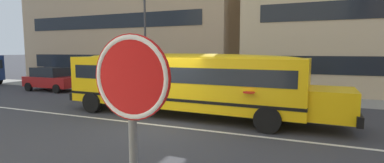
% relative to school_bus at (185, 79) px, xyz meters
% --- Properties ---
extents(ground_plane, '(400.00, 400.00, 0.00)m').
position_rel_school_bus_xyz_m(ground_plane, '(-0.07, -1.79, -1.58)').
color(ground_plane, '#38383D').
extents(sidewalk_far, '(120.00, 3.00, 0.01)m').
position_rel_school_bus_xyz_m(sidewalk_far, '(-0.07, 6.24, -1.58)').
color(sidewalk_far, gray).
rests_on(sidewalk_far, ground_plane).
extents(lane_centreline, '(110.00, 0.16, 0.01)m').
position_rel_school_bus_xyz_m(lane_centreline, '(-0.07, -1.79, -1.58)').
color(lane_centreline, silver).
rests_on(lane_centreline, ground_plane).
extents(school_bus, '(11.99, 3.10, 2.66)m').
position_rel_school_bus_xyz_m(school_bus, '(0.00, 0.00, 0.00)').
color(school_bus, yellow).
rests_on(school_bus, ground_plane).
extents(parked_car_red_near_corner, '(3.91, 1.89, 1.64)m').
position_rel_school_bus_xyz_m(parked_car_red_near_corner, '(-11.77, 3.54, -0.74)').
color(parked_car_red_near_corner, maroon).
rests_on(parked_car_red_near_corner, ground_plane).
extents(stop_sign_post, '(0.70, 0.07, 2.90)m').
position_rel_school_bus_xyz_m(stop_sign_post, '(3.46, -8.92, 0.65)').
color(stop_sign_post, slate).
rests_on(stop_sign_post, ground_plane).
extents(street_lamp, '(0.44, 0.44, 6.80)m').
position_rel_school_bus_xyz_m(street_lamp, '(-5.36, 5.54, 2.73)').
color(street_lamp, '#38383D').
rests_on(street_lamp, ground_plane).
extents(apartment_block_far_left, '(19.33, 11.32, 13.30)m').
position_rel_school_bus_xyz_m(apartment_block_far_left, '(-10.23, 13.38, 5.07)').
color(apartment_block_far_left, tan).
rests_on(apartment_block_far_left, ground_plane).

